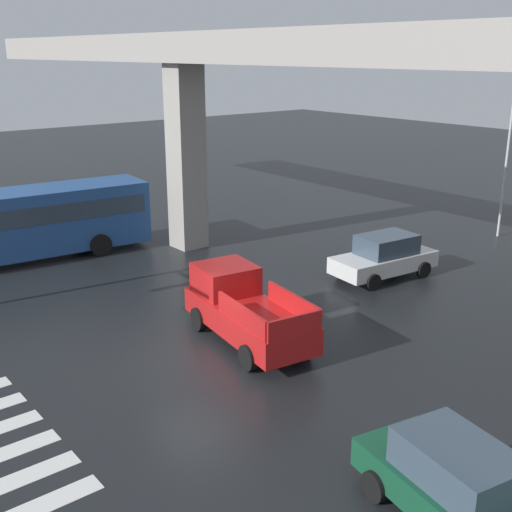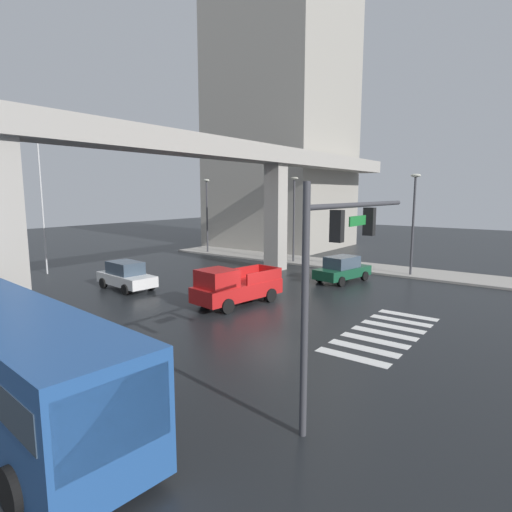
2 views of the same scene
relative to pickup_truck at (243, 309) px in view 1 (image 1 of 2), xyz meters
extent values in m
plane|color=black|center=(0.33, -2.05, -0.99)|extent=(120.00, 120.00, 0.00)
cube|color=silver|center=(2.53, -8.04, -0.98)|extent=(0.55, 2.80, 0.01)
cube|color=silver|center=(3.63, -8.04, -0.98)|extent=(0.55, 2.80, 0.01)
cube|color=#9E9991|center=(0.33, 4.12, 7.71)|extent=(57.02, 2.11, 1.20)
cube|color=#9E9991|center=(-9.41, 4.12, 3.06)|extent=(1.30, 1.30, 8.10)
cube|color=red|center=(0.30, -0.04, -0.21)|extent=(5.32, 2.59, 0.80)
cube|color=red|center=(-1.14, 0.16, 0.64)|extent=(1.93, 1.97, 0.90)
cube|color=#3F5160|center=(-1.60, 0.23, 0.64)|extent=(0.33, 1.67, 0.77)
cube|color=red|center=(1.31, -1.07, 0.49)|extent=(2.64, 0.47, 0.60)
cube|color=red|center=(1.56, 0.66, 0.49)|extent=(2.64, 0.47, 0.60)
cube|color=red|center=(2.77, -0.39, 0.49)|extent=(0.34, 1.74, 0.60)
cylinder|color=black|center=(-1.39, -0.71, -0.61)|extent=(0.79, 0.38, 0.76)
cylinder|color=black|center=(-1.14, 1.07, -0.61)|extent=(0.79, 0.38, 0.76)
cylinder|color=black|center=(1.74, -1.16, -0.61)|extent=(0.79, 0.38, 0.76)
cylinder|color=black|center=(1.99, 0.63, -0.61)|extent=(0.79, 0.38, 0.76)
cube|color=#234C8C|center=(-12.20, -2.48, 0.65)|extent=(3.51, 10.99, 2.70)
cube|color=#2D3D4C|center=(-12.20, -2.48, 1.12)|extent=(3.50, 10.45, 0.76)
cylinder|color=black|center=(-10.70, 0.36, -0.51)|extent=(0.44, 0.99, 0.96)
cylinder|color=black|center=(-13.14, 0.59, -0.51)|extent=(0.44, 0.99, 0.96)
cube|color=silver|center=(-1.02, 7.79, -0.35)|extent=(2.22, 4.47, 0.64)
cube|color=#384756|center=(-1.01, 7.89, 0.35)|extent=(1.73, 2.39, 0.76)
cylinder|color=black|center=(-0.31, 6.37, -0.67)|extent=(0.31, 0.66, 0.64)
cylinder|color=black|center=(-2.02, 6.56, -0.67)|extent=(0.31, 0.66, 0.64)
cylinder|color=black|center=(-0.02, 9.02, -0.67)|extent=(0.31, 0.66, 0.64)
cylinder|color=black|center=(-1.73, 9.21, -0.67)|extent=(0.31, 0.66, 0.64)
cube|color=#14472D|center=(9.09, -1.99, -0.35)|extent=(4.55, 2.53, 0.64)
cube|color=#384756|center=(9.00, -1.97, 0.35)|extent=(2.48, 1.89, 0.76)
cylinder|color=black|center=(7.94, -0.90, -0.67)|extent=(0.67, 0.35, 0.64)
cylinder|color=black|center=(7.62, -2.59, -0.67)|extent=(0.67, 0.35, 0.64)
camera|label=1|loc=(14.47, -11.16, 7.56)|focal=44.92mm
camera|label=2|loc=(-16.80, -13.95, 4.95)|focal=29.57mm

